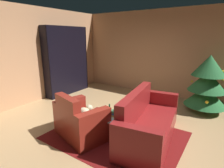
# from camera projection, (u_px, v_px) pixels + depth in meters

# --- Properties ---
(ground_plane) EXTENTS (7.27, 7.27, 0.00)m
(ground_plane) POSITION_uv_depth(u_px,v_px,m) (115.00, 132.00, 3.76)
(ground_plane) COLOR tan
(wall_back) EXTENTS (6.18, 0.06, 2.75)m
(wall_back) POSITION_uv_depth(u_px,v_px,m) (166.00, 54.00, 5.82)
(wall_back) COLOR tan
(wall_back) RESTS_ON ground
(wall_left) EXTENTS (0.06, 6.09, 2.75)m
(wall_left) POSITION_uv_depth(u_px,v_px,m) (24.00, 56.00, 5.05)
(wall_left) COLOR tan
(wall_left) RESTS_ON ground
(area_rug) EXTENTS (2.50, 1.92, 0.01)m
(area_rug) POSITION_uv_depth(u_px,v_px,m) (116.00, 135.00, 3.63)
(area_rug) COLOR maroon
(area_rug) RESTS_ON ground
(bookshelf_unit) EXTENTS (0.34, 1.66, 2.23)m
(bookshelf_unit) POSITION_uv_depth(u_px,v_px,m) (69.00, 61.00, 6.17)
(bookshelf_unit) COLOR black
(bookshelf_unit) RESTS_ON ground
(armchair_red) EXTENTS (1.17, 0.93, 0.88)m
(armchair_red) POSITION_uv_depth(u_px,v_px,m) (80.00, 122.00, 3.53)
(armchair_red) COLOR maroon
(armchair_red) RESTS_ON ground
(couch_red) EXTENTS (1.07, 2.08, 0.91)m
(couch_red) POSITION_uv_depth(u_px,v_px,m) (147.00, 123.00, 3.49)
(couch_red) COLOR maroon
(couch_red) RESTS_ON ground
(coffee_table) EXTENTS (0.61, 0.61, 0.40)m
(coffee_table) POSITION_uv_depth(u_px,v_px,m) (113.00, 118.00, 3.60)
(coffee_table) COLOR black
(coffee_table) RESTS_ON ground
(book_stack_on_table) EXTENTS (0.22, 0.18, 0.11)m
(book_stack_on_table) POSITION_uv_depth(u_px,v_px,m) (115.00, 113.00, 3.56)
(book_stack_on_table) COLOR gold
(book_stack_on_table) RESTS_ON coffee_table
(bottle_on_table) EXTENTS (0.08, 0.08, 0.31)m
(bottle_on_table) POSITION_uv_depth(u_px,v_px,m) (110.00, 113.00, 3.41)
(bottle_on_table) COLOR #15502D
(bottle_on_table) RESTS_ON coffee_table
(decorated_tree) EXTENTS (1.03, 1.03, 1.48)m
(decorated_tree) POSITION_uv_depth(u_px,v_px,m) (207.00, 83.00, 4.60)
(decorated_tree) COLOR brown
(decorated_tree) RESTS_ON ground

